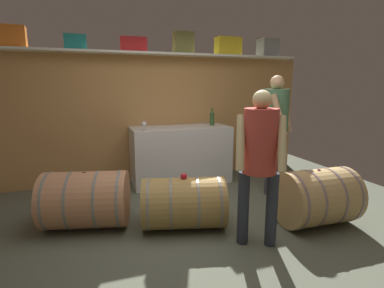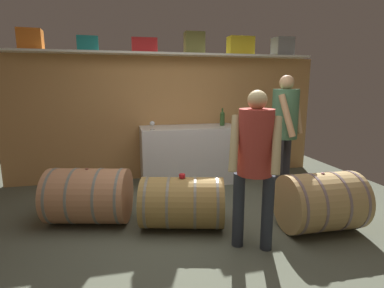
{
  "view_description": "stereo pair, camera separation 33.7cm",
  "coord_description": "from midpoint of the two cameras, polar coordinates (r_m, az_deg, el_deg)",
  "views": [
    {
      "loc": [
        -1.09,
        -2.72,
        1.57
      ],
      "look_at": [
        -0.01,
        0.41,
        0.92
      ],
      "focal_mm": 28.04,
      "sensor_mm": 36.0,
      "label": 1
    },
    {
      "loc": [
        -0.76,
        -2.81,
        1.57
      ],
      "look_at": [
        -0.01,
        0.41,
        0.92
      ],
      "focal_mm": 28.04,
      "sensor_mm": 36.0,
      "label": 2
    }
  ],
  "objects": [
    {
      "name": "toolcase_teal",
      "position": [
        4.9,
        -17.26,
        17.71
      ],
      "size": [
        0.32,
        0.3,
        0.21
      ],
      "primitive_type": "cube",
      "rotation": [
        0.0,
        0.0,
        0.06
      ],
      "color": "#1A7F7B",
      "rests_on": "high_shelf_board"
    },
    {
      "name": "wine_barrel_far",
      "position": [
        3.64,
        -16.54,
        -9.44
      ],
      "size": [
        1.03,
        0.82,
        0.64
      ],
      "rotation": [
        0.0,
        0.0,
        -0.24
      ],
      "color": "tan",
      "rests_on": "ground"
    },
    {
      "name": "toolcase_red",
      "position": [
        4.92,
        -7.02,
        18.11
      ],
      "size": [
        0.4,
        0.26,
        0.22
      ],
      "primitive_type": "cube",
      "rotation": [
        0.0,
        0.0,
        -0.04
      ],
      "color": "red",
      "rests_on": "high_shelf_board"
    },
    {
      "name": "wine_glass",
      "position": [
        4.48,
        -5.44,
        3.82
      ],
      "size": [
        0.07,
        0.07,
        0.13
      ],
      "color": "white",
      "rests_on": "work_cabinet"
    },
    {
      "name": "work_cabinet",
      "position": [
        4.9,
        1.53,
        -2.0
      ],
      "size": [
        1.57,
        0.66,
        0.91
      ],
      "primitive_type": "cube",
      "color": "white",
      "rests_on": "ground"
    },
    {
      "name": "wine_bottle_green",
      "position": [
        4.99,
        7.72,
        4.9
      ],
      "size": [
        0.08,
        0.08,
        0.29
      ],
      "color": "#355B2B",
      "rests_on": "work_cabinet"
    },
    {
      "name": "winemaker_pouring",
      "position": [
        4.45,
        19.35,
        3.77
      ],
      "size": [
        0.53,
        0.52,
        1.7
      ],
      "rotation": [
        0.0,
        0.0,
        -2.44
      ],
      "color": "#33333B",
      "rests_on": "ground"
    },
    {
      "name": "wine_barrel_near",
      "position": [
        3.38,
        1.02,
        -11.12
      ],
      "size": [
        1.02,
        0.77,
        0.58
      ],
      "rotation": [
        0.0,
        0.0,
        -0.25
      ],
      "color": "#9F7F43",
      "rests_on": "ground"
    },
    {
      "name": "high_shelf_board",
      "position": [
        4.96,
        -2.4,
        16.68
      ],
      "size": [
        4.82,
        0.4,
        0.03
      ],
      "primitive_type": "cube",
      "color": "white",
      "rests_on": "back_wall_panel"
    },
    {
      "name": "visitor_tasting",
      "position": [
        2.87,
        15.23,
        -1.97
      ],
      "size": [
        0.52,
        0.47,
        1.53
      ],
      "rotation": [
        0.0,
        0.0,
        2.66
      ],
      "color": "#282E37",
      "rests_on": "ground"
    },
    {
      "name": "tasting_cup",
      "position": [
        3.28,
        1.05,
        -6.13
      ],
      "size": [
        0.07,
        0.07,
        0.04
      ],
      "primitive_type": "cylinder",
      "color": "red",
      "rests_on": "wine_barrel_near"
    },
    {
      "name": "wine_barrel_flank",
      "position": [
        3.67,
        25.73,
        -9.91
      ],
      "size": [
        0.84,
        0.66,
        0.65
      ],
      "rotation": [
        0.0,
        0.0,
        -0.02
      ],
      "color": "tan",
      "rests_on": "ground"
    },
    {
      "name": "toolcase_yellow",
      "position": [
        5.34,
        11.09,
        17.86
      ],
      "size": [
        0.43,
        0.22,
        0.29
      ],
      "primitive_type": "cube",
      "rotation": [
        0.0,
        0.0,
        0.01
      ],
      "color": "yellow",
      "rests_on": "high_shelf_board"
    },
    {
      "name": "toolcase_grey",
      "position": [
        5.69,
        18.56,
        17.13
      ],
      "size": [
        0.32,
        0.27,
        0.31
      ],
      "primitive_type": "cube",
      "rotation": [
        0.0,
        0.0,
        0.01
      ],
      "color": "gray",
      "rests_on": "high_shelf_board"
    },
    {
      "name": "ground_plane",
      "position": [
        3.8,
        2.27,
        -13.45
      ],
      "size": [
        6.44,
        7.67,
        0.02
      ],
      "primitive_type": "cube",
      "color": "#545948"
    },
    {
      "name": "back_wall_panel",
      "position": [
        5.12,
        -2.62,
        4.93
      ],
      "size": [
        5.24,
        0.1,
        2.03
      ],
      "primitive_type": "cube",
      "color": "tan",
      "rests_on": "ground"
    },
    {
      "name": "toolcase_orange",
      "position": [
        5.01,
        -26.63,
        17.35
      ],
      "size": [
        0.33,
        0.28,
        0.29
      ],
      "primitive_type": "cube",
      "rotation": [
        0.0,
        0.0,
        0.07
      ],
      "color": "orange",
      "rests_on": "high_shelf_board"
    },
    {
      "name": "toolcase_olive",
      "position": [
        5.08,
        2.45,
        18.66
      ],
      "size": [
        0.32,
        0.2,
        0.34
      ],
      "primitive_type": "cube",
      "rotation": [
        0.0,
        0.0,
        -0.01
      ],
      "color": "olive",
      "rests_on": "high_shelf_board"
    }
  ]
}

